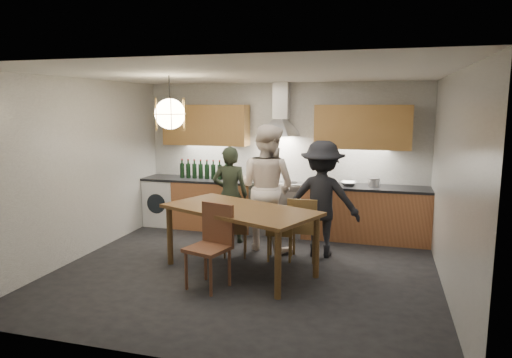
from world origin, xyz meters
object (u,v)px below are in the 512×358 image
(dining_table, at_px, (240,215))
(chair_back_left, at_px, (235,227))
(mixing_bowl, at_px, (349,184))
(stock_pot, at_px, (374,183))
(person_right, at_px, (322,199))
(chair_front, at_px, (212,240))
(person_mid, at_px, (267,188))
(person_left, at_px, (230,195))
(wine_bottles, at_px, (204,169))

(dining_table, height_order, chair_back_left, dining_table)
(mixing_bowl, height_order, stock_pot, stock_pot)
(person_right, height_order, mixing_bowl, person_right)
(stock_pot, bearing_deg, chair_front, -125.98)
(chair_back_left, relative_size, stock_pot, 4.29)
(mixing_bowl, relative_size, stock_pot, 1.48)
(person_mid, height_order, stock_pot, person_mid)
(person_left, xyz_separation_m, person_mid, (0.66, -0.17, 0.18))
(person_left, bearing_deg, chair_front, 92.57)
(person_left, distance_m, person_right, 1.54)
(person_mid, xyz_separation_m, stock_pot, (1.57, 0.92, 0.00))
(chair_back_left, xyz_separation_m, person_right, (1.21, 0.43, 0.40))
(stock_pot, height_order, wine_bottles, wine_bottles)
(chair_back_left, distance_m, wine_bottles, 1.89)
(dining_table, relative_size, mixing_bowl, 8.29)
(wine_bottles, bearing_deg, stock_pot, 0.25)
(person_left, relative_size, mixing_bowl, 5.70)
(dining_table, distance_m, stock_pot, 2.58)
(stock_pot, bearing_deg, mixing_bowl, -174.26)
(chair_back_left, height_order, person_left, person_left)
(person_left, bearing_deg, chair_back_left, 104.38)
(mixing_bowl, bearing_deg, person_right, -107.42)
(person_right, xyz_separation_m, mixing_bowl, (0.31, 0.98, 0.08))
(dining_table, bearing_deg, wine_bottles, 146.74)
(person_mid, bearing_deg, stock_pot, -130.00)
(dining_table, xyz_separation_m, chair_back_left, (-0.24, 0.51, -0.31))
(chair_back_left, height_order, mixing_bowl, mixing_bowl)
(chair_back_left, xyz_separation_m, person_mid, (0.35, 0.53, 0.51))
(chair_back_left, relative_size, person_right, 0.47)
(wine_bottles, bearing_deg, person_mid, -32.74)
(dining_table, bearing_deg, chair_front, -83.54)
(person_mid, height_order, person_right, person_mid)
(stock_pot, distance_m, wine_bottles, 2.98)
(chair_front, relative_size, person_right, 0.60)
(dining_table, relative_size, person_mid, 1.19)
(stock_pot, bearing_deg, person_mid, -149.58)
(chair_front, height_order, person_left, person_left)
(person_mid, bearing_deg, dining_table, 103.79)
(person_mid, relative_size, person_right, 1.13)
(person_mid, distance_m, stock_pot, 1.82)
(mixing_bowl, height_order, wine_bottles, wine_bottles)
(chair_front, xyz_separation_m, person_left, (-0.38, 1.79, 0.20))
(chair_back_left, xyz_separation_m, wine_bottles, (-1.06, 1.44, 0.61))
(chair_back_left, relative_size, mixing_bowl, 2.90)
(person_right, bearing_deg, stock_pot, -124.98)
(chair_back_left, height_order, person_right, person_right)
(person_left, xyz_separation_m, wine_bottles, (-0.75, 0.74, 0.29))
(person_left, distance_m, wine_bottles, 1.09)
(chair_front, bearing_deg, dining_table, 90.08)
(person_left, relative_size, stock_pot, 8.44)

